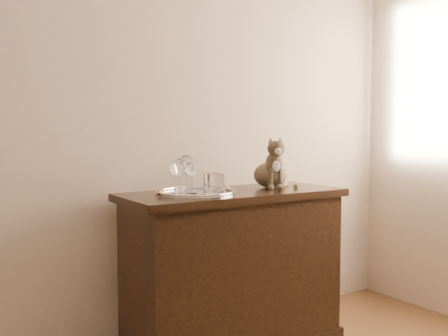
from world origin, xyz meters
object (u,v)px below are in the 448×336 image
Objects in this scene: wine_glass_b at (186,173)px; cat at (271,162)px; sideboard at (234,270)px; tumbler_a at (216,183)px; tray at (195,193)px; wine_glass_a at (180,175)px; wine_glass_c at (177,177)px; tumbler_c at (212,183)px; wine_glass_d at (192,176)px.

cat reaches higher than wine_glass_b.
tumbler_a is at bearing -159.23° from sideboard.
wine_glass_a is (-0.06, 0.05, 0.09)m from tray.
wine_glass_b reaches higher than wine_glass_c.
tumbler_a is at bearing -23.22° from tray.
sideboard is 12.58× the size of tumbler_c.
tumbler_a is 0.98× the size of tumbler_c.
sideboard is 6.37× the size of wine_glass_b.
wine_glass_c is (-0.11, -0.02, 0.09)m from tray.
sideboard is 3.00× the size of tray.
wine_glass_c reaches higher than wine_glass_d.
sideboard is at bearing 6.17° from wine_glass_d.
wine_glass_d is at bearing -173.83° from sideboard.
wine_glass_b is 0.14m from tumbler_c.
sideboard is 0.58m from wine_glass_d.
cat reaches higher than wine_glass_a.
cat is (0.51, -0.04, 0.04)m from wine_glass_b.
wine_glass_a is at bearing -153.50° from wine_glass_b.
wine_glass_a is at bearing 119.61° from wine_glass_d.
wine_glass_a is 1.82× the size of tumbler_c.
wine_glass_d is at bearing -99.26° from wine_glass_b.
sideboard is 6.90× the size of wine_glass_a.
tray is 2.33× the size of wine_glass_c.
tumbler_a is 0.42m from cat.
tumbler_a is (0.10, -0.04, 0.05)m from tray.
tumbler_c is (-0.01, 0.02, 0.00)m from tumbler_a.
tumbler_a is 0.32× the size of cat.
wine_glass_d is (0.04, -0.06, -0.00)m from wine_glass_a.
tumbler_a is at bearing -66.34° from tumbler_c.
wine_glass_c is at bearing -170.26° from tray.
wine_glass_b reaches higher than wine_glass_a.
cat reaches higher than tumbler_c.
wine_glass_a is 0.07m from wine_glass_d.
wine_glass_c is (-0.05, -0.07, -0.00)m from wine_glass_a.
wine_glass_c is 0.20m from tumbler_c.
wine_glass_b is 1.12× the size of wine_glass_d.
cat is (0.42, 0.05, 0.09)m from tumbler_c.
wine_glass_b reaches higher than tumbler_c.
wine_glass_c is at bearing -126.38° from wine_glass_a.
wine_glass_c is 1.84× the size of tumbler_a.
sideboard is 0.63m from wine_glass_c.
tumbler_a is at bearing -11.73° from wine_glass_d.
tumbler_a is at bearing -6.18° from wine_glass_c.
tumbler_a is (0.12, -0.03, -0.04)m from wine_glass_d.
wine_glass_c is (-0.35, -0.03, 0.52)m from sideboard.
wine_glass_a reaches higher than tray.
wine_glass_a is 0.61× the size of cat.
wine_glass_d reaches higher than tray.
wine_glass_c is at bearing -153.09° from cat.
wine_glass_b is 1.98× the size of tumbler_c.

